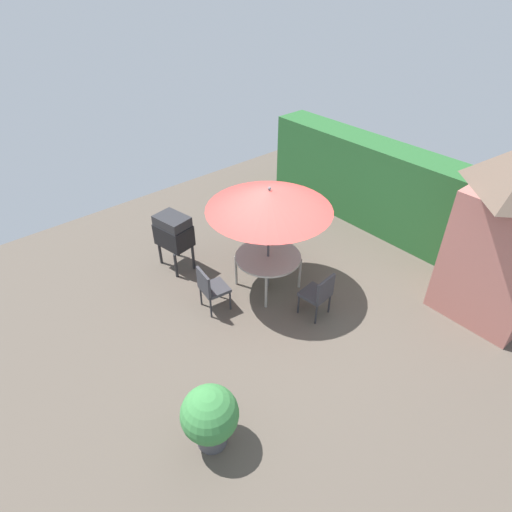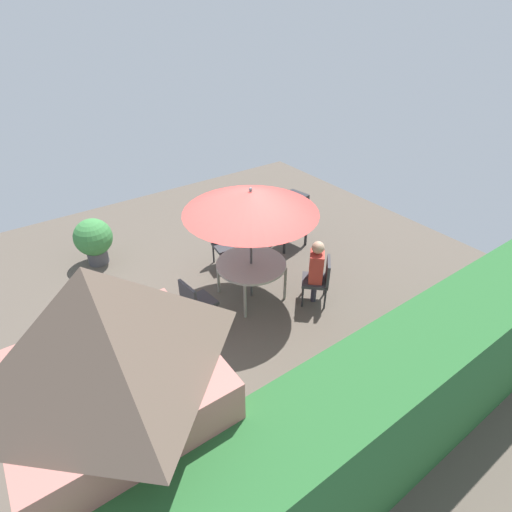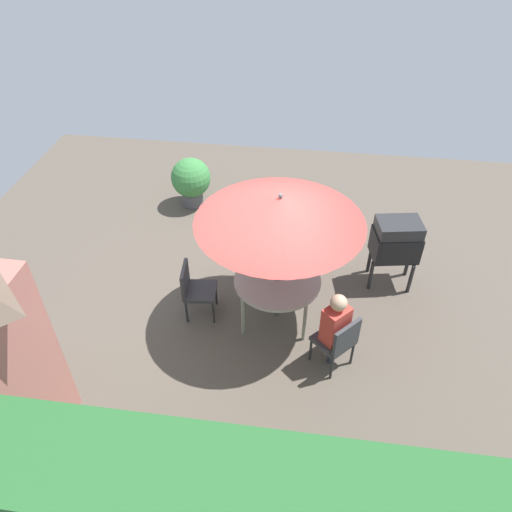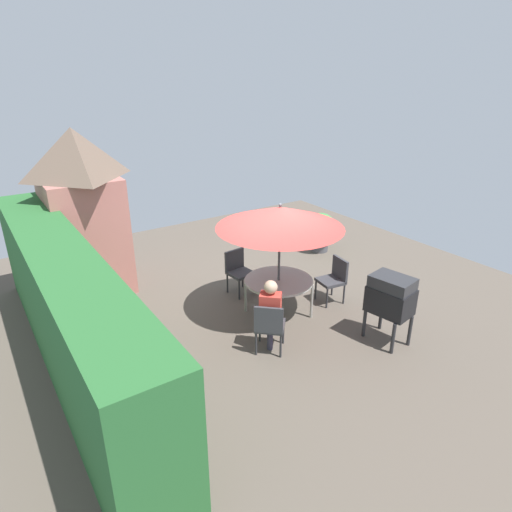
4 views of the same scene
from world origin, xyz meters
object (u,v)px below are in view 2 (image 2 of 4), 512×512
object	(u,v)px
chair_near_shed	(320,278)
bbq_grill	(290,211)
chair_toward_hedge	(195,301)
garden_shed	(126,425)
chair_far_side	(224,241)
person_in_red	(316,265)
patio_umbrella	(251,202)
patio_table	(251,266)
potted_plant_by_shed	(94,239)

from	to	relation	value
chair_near_shed	bbq_grill	bearing A→B (deg)	-114.35
chair_toward_hedge	garden_shed	bearing A→B (deg)	52.50
chair_far_side	person_in_red	bearing A→B (deg)	107.95
garden_shed	bbq_grill	distance (m)	6.07
patio_umbrella	person_in_red	size ratio (longest dim) A/B	1.80
chair_near_shed	chair_far_side	size ratio (longest dim) A/B	1.00
patio_umbrella	chair_near_shed	size ratio (longest dim) A/B	2.52
patio_umbrella	bbq_grill	distance (m)	2.28
garden_shed	chair_far_side	xyz separation A→B (m)	(-3.28, -3.81, -1.17)
patio_table	chair_far_side	world-z (taller)	chair_far_side
patio_table	potted_plant_by_shed	distance (m)	3.43
person_in_red	chair_toward_hedge	bearing A→B (deg)	-18.02
potted_plant_by_shed	person_in_red	distance (m)	4.57
garden_shed	person_in_red	distance (m)	4.41
chair_near_shed	chair_toward_hedge	xyz separation A→B (m)	(2.12, -0.73, 0.00)
patio_table	bbq_grill	size ratio (longest dim) A/B	1.05
garden_shed	chair_near_shed	xyz separation A→B (m)	(-4.00, -1.72, -1.17)
chair_toward_hedge	bbq_grill	bearing A→B (deg)	-159.16
patio_umbrella	bbq_grill	bearing A→B (deg)	-150.11
patio_umbrella	chair_far_side	xyz separation A→B (m)	(-0.18, -1.24, -1.41)
chair_far_side	potted_plant_by_shed	distance (m)	2.67
patio_umbrella	chair_toward_hedge	world-z (taller)	patio_umbrella
garden_shed	chair_far_side	world-z (taller)	garden_shed
garden_shed	chair_toward_hedge	size ratio (longest dim) A/B	3.68
bbq_grill	chair_far_side	bearing A→B (deg)	-8.70
patio_table	chair_toward_hedge	size ratio (longest dim) A/B	1.40
chair_toward_hedge	potted_plant_by_shed	xyz separation A→B (m)	(0.76, -2.93, 0.05)
patio_umbrella	potted_plant_by_shed	xyz separation A→B (m)	(1.98, -2.80, -1.36)
garden_shed	patio_umbrella	distance (m)	4.03
chair_toward_hedge	patio_umbrella	bearing A→B (deg)	-174.14
chair_toward_hedge	person_in_red	world-z (taller)	person_in_red
chair_near_shed	person_in_red	world-z (taller)	person_in_red
garden_shed	chair_toward_hedge	world-z (taller)	garden_shed
chair_near_shed	chair_far_side	world-z (taller)	same
bbq_grill	patio_table	bearing A→B (deg)	29.89
chair_toward_hedge	patio_table	bearing A→B (deg)	-174.14
garden_shed	person_in_red	bearing A→B (deg)	-155.65
patio_table	chair_toward_hedge	world-z (taller)	chair_toward_hedge
patio_table	person_in_red	distance (m)	1.16
patio_umbrella	bbq_grill	world-z (taller)	patio_umbrella
bbq_grill	chair_near_shed	xyz separation A→B (m)	(0.84, 1.85, -0.33)
chair_far_side	person_in_red	size ratio (longest dim) A/B	0.71
potted_plant_by_shed	person_in_red	xyz separation A→B (m)	(-2.82, 3.60, 0.22)
chair_near_shed	patio_table	bearing A→B (deg)	-43.38
potted_plant_by_shed	patio_table	bearing A→B (deg)	125.21
garden_shed	chair_toward_hedge	bearing A→B (deg)	-127.50
bbq_grill	chair_far_side	xyz separation A→B (m)	(1.56, -0.24, -0.33)
garden_shed	patio_umbrella	size ratio (longest dim) A/B	1.46
garden_shed	potted_plant_by_shed	world-z (taller)	garden_shed
garden_shed	potted_plant_by_shed	distance (m)	5.61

